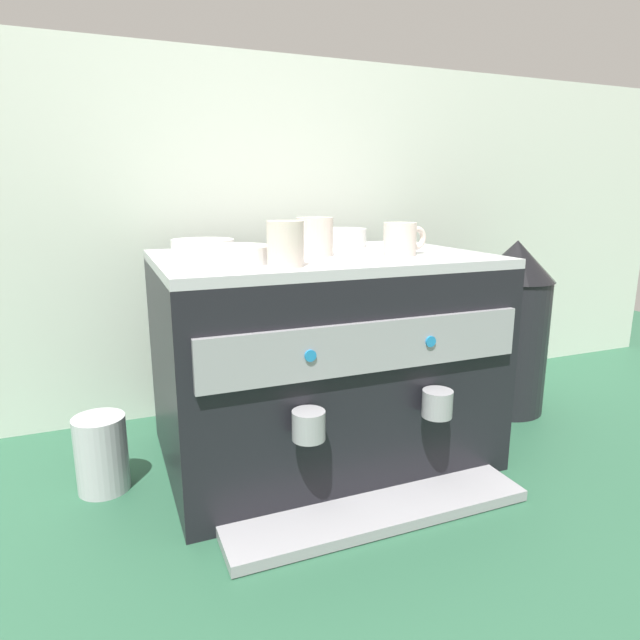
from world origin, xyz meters
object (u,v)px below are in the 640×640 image
ceramic_cup_0 (401,239)px  ceramic_bowl_1 (203,248)px  espresso_machine (321,358)px  ceramic_bowl_2 (341,238)px  ceramic_cup_1 (285,244)px  coffee_grinder (511,326)px  milk_pitcher (102,454)px  ceramic_cup_2 (313,237)px  ceramic_bowl_0 (235,255)px

ceramic_cup_0 → ceramic_bowl_1: bearing=157.3°
ceramic_bowl_1 → espresso_machine: bearing=-18.9°
ceramic_cup_0 → ceramic_bowl_2: bearing=98.8°
ceramic_bowl_1 → ceramic_cup_1: bearing=-66.4°
ceramic_cup_1 → coffee_grinder: size_ratio=0.23×
ceramic_bowl_2 → ceramic_cup_0: bearing=-81.2°
ceramic_cup_0 → ceramic_bowl_1: 0.40m
ceramic_cup_0 → ceramic_cup_1: 0.28m
ceramic_bowl_1 → milk_pitcher: 0.45m
milk_pitcher → ceramic_cup_0: bearing=-8.7°
coffee_grinder → milk_pitcher: coffee_grinder is taller
ceramic_cup_0 → coffee_grinder: ceramic_cup_0 is taller
ceramic_bowl_2 → coffee_grinder: ceramic_bowl_2 is taller
espresso_machine → ceramic_bowl_1: ceramic_bowl_1 is taller
ceramic_cup_1 → ceramic_bowl_1: (-0.10, 0.23, -0.02)m
ceramic_cup_2 → coffee_grinder: (0.58, 0.06, -0.25)m
espresso_machine → ceramic_bowl_0: 0.32m
ceramic_cup_0 → ceramic_cup_1: bearing=-165.1°
espresso_machine → ceramic_cup_1: ceramic_cup_1 is taller
ceramic_cup_2 → ceramic_cup_0: bearing=-20.4°
ceramic_cup_1 → ceramic_cup_0: bearing=14.9°
espresso_machine → coffee_grinder: size_ratio=1.47×
ceramic_bowl_0 → coffee_grinder: bearing=8.8°
espresso_machine → ceramic_cup_1: bearing=-130.6°
coffee_grinder → milk_pitcher: (-1.01, -0.03, -0.15)m
espresso_machine → ceramic_cup_2: bearing=-148.0°
ceramic_cup_1 → ceramic_bowl_2: size_ratio=0.88×
ceramic_cup_1 → ceramic_bowl_1: ceramic_cup_1 is taller
ceramic_cup_1 → ceramic_bowl_2: ceramic_cup_1 is taller
espresso_machine → ceramic_cup_0: bearing=-28.1°
ceramic_cup_0 → coffee_grinder: bearing=16.5°
ceramic_bowl_0 → milk_pitcher: bearing=161.4°
espresso_machine → milk_pitcher: espresso_machine is taller
ceramic_cup_1 → ceramic_cup_2: (0.10, 0.13, -0.00)m
coffee_grinder → ceramic_bowl_2: bearing=167.5°
ceramic_cup_1 → espresso_machine: bearing=49.4°
ceramic_bowl_2 → coffee_grinder: bearing=-12.5°
ceramic_bowl_2 → espresso_machine: bearing=-127.9°
coffee_grinder → ceramic_cup_1: bearing=-164.2°
ceramic_cup_1 → ceramic_cup_2: ceramic_cup_1 is taller
ceramic_bowl_1 → ceramic_cup_0: bearing=-22.7°
ceramic_cup_0 → coffee_grinder: (0.41, 0.12, -0.25)m
espresso_machine → ceramic_cup_2: size_ratio=6.34×
milk_pitcher → ceramic_bowl_0: bearing=-18.6°
coffee_grinder → ceramic_cup_2: bearing=-174.2°
ceramic_bowl_1 → ceramic_cup_2: bearing=-24.5°
espresso_machine → coffee_grinder: 0.55m
ceramic_cup_2 → coffee_grinder: size_ratio=0.23×
ceramic_bowl_0 → ceramic_bowl_2: 0.37m
ceramic_bowl_0 → ceramic_bowl_1: size_ratio=1.03×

